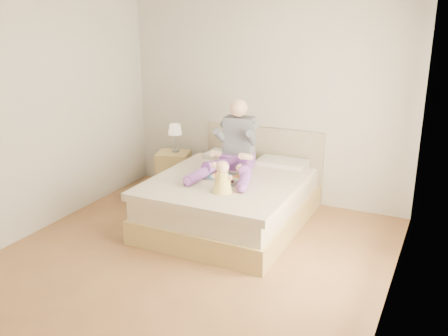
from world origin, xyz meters
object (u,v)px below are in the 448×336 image
at_px(tray, 226,177).
at_px(baby, 223,179).
at_px(nightstand, 174,171).
at_px(bed, 233,197).
at_px(adult, 234,150).

height_order(tray, baby, baby).
bearing_deg(tray, baby, -61.52).
bearing_deg(baby, nightstand, 122.57).
bearing_deg(bed, tray, -96.43).
bearing_deg(nightstand, baby, -59.39).
relative_size(bed, adult, 1.93).
distance_m(nightstand, tray, 1.58).
xyz_separation_m(nightstand, adult, (1.22, -0.55, 0.60)).
xyz_separation_m(adult, baby, (0.20, -0.73, -0.12)).
xyz_separation_m(bed, adult, (-0.06, 0.15, 0.56)).
bearing_deg(baby, adult, 89.67).
bearing_deg(tray, adult, 105.20).
relative_size(nightstand, tray, 1.18).
height_order(nightstand, adult, adult).
bearing_deg(nightstand, bed, -45.76).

